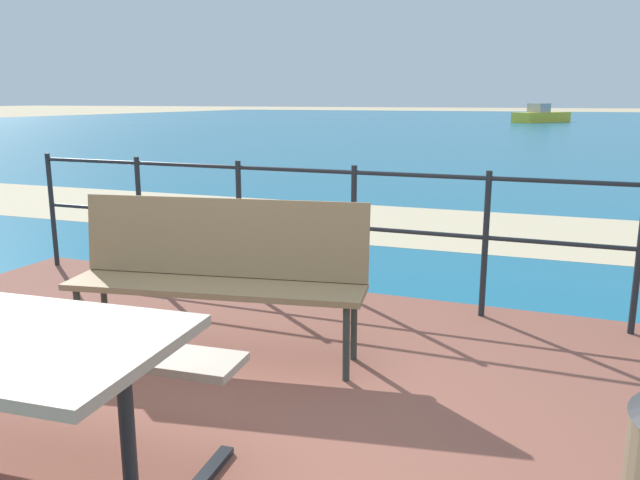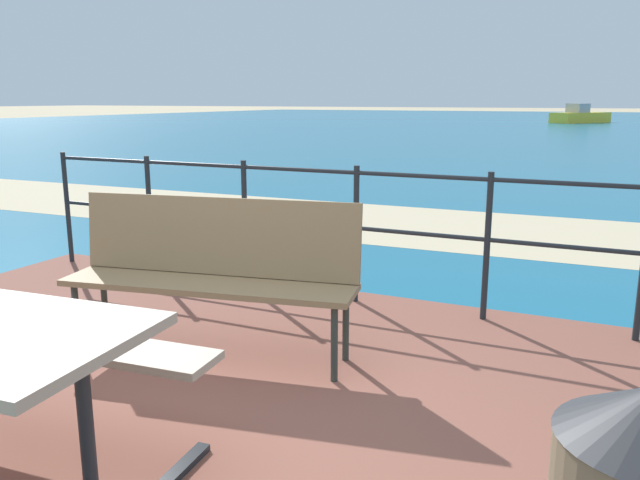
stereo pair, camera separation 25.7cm
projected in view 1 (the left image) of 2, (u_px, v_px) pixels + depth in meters
The scene contains 7 objects.
ground_plane at pixel (184, 467), 2.82m from camera, with size 240.00×240.00×0.00m, color tan.
patio_paving at pixel (184, 461), 2.81m from camera, with size 6.40×5.20×0.06m, color brown.
sea_water at pixel (546, 125), 39.17m from camera, with size 90.00×90.00×0.01m, color #196B8E.
beach_strip at pixel (437, 227), 8.06m from camera, with size 54.00×2.63×0.01m, color beige.
park_bench at pixel (219, 264), 3.80m from camera, with size 1.83×0.73×0.95m.
railing_fence at pixel (354, 219), 4.81m from camera, with size 5.94×0.04×1.05m.
boat_mid at pixel (542, 116), 43.93m from camera, with size 3.79×4.93×1.28m.
Camera 1 is at (1.49, -2.14, 1.60)m, focal length 35.59 mm.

